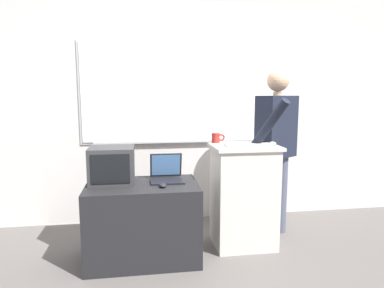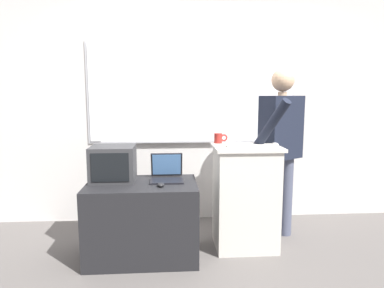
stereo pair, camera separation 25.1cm
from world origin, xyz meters
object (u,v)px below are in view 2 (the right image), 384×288
Objects in this scene: wireless_keyboard at (250,146)px; computer_mouse_by_keyboard at (275,144)px; lectern_podium at (245,197)px; laptop at (167,172)px; coffee_mug at (219,138)px; computer_mouse_by_laptop at (161,185)px; person_presenter at (281,141)px; side_desk at (143,220)px; crt_monitor at (113,163)px.

computer_mouse_by_keyboard reaches higher than wireless_keyboard.
wireless_keyboard is at bearing -73.93° from lectern_podium.
coffee_mug is at bearing 23.94° from laptop.
person_presenter is at bearing 20.92° from computer_mouse_by_laptop.
side_desk is 9.86× the size of computer_mouse_by_laptop.
computer_mouse_by_laptop is (-1.20, -0.46, -0.30)m from person_presenter.
lectern_podium is 0.67m from person_presenter.
computer_mouse_by_keyboard reaches higher than crt_monitor.
computer_mouse_by_laptop is at bearing -28.60° from crt_monitor.
wireless_keyboard is 0.25m from computer_mouse_by_keyboard.
lectern_podium is 0.58× the size of person_presenter.
person_presenter is at bearing 60.39° from computer_mouse_by_keyboard.
crt_monitor reaches higher than side_desk.
coffee_mug is (0.52, 0.23, 0.29)m from laptop.
coffee_mug is at bearing 135.26° from wireless_keyboard.
person_presenter is at bearing 13.48° from side_desk.
side_desk is (-0.98, -0.14, -0.16)m from lectern_podium.
crt_monitor is (-0.49, 0.01, 0.09)m from laptop.
crt_monitor is (-0.44, 0.24, 0.14)m from computer_mouse_by_laptop.
side_desk is 3.28× the size of laptop.
person_presenter is 17.34× the size of computer_mouse_by_keyboard.
coffee_mug is at bearing 39.01° from computer_mouse_by_laptop.
side_desk is at bearing -175.40° from wireless_keyboard.
computer_mouse_by_keyboard is (0.26, -0.05, 0.51)m from lectern_podium.
side_desk is at bearing -175.42° from computer_mouse_by_keyboard.
side_desk is at bearing 143.45° from computer_mouse_by_laptop.
side_desk is 1.42m from computer_mouse_by_keyboard.
crt_monitor is at bearing 178.64° from wireless_keyboard.
wireless_keyboard is 4.43× the size of computer_mouse_by_keyboard.
person_presenter is 0.26m from computer_mouse_by_keyboard.
computer_mouse_by_keyboard is at bearing -0.41° from crt_monitor.
laptop is at bearing 24.38° from side_desk.
side_desk is 1.08m from coffee_mug.
lectern_podium is at bearing 3.27° from laptop.
lectern_podium reaches higher than laptop.
person_presenter is (1.37, 0.33, 0.67)m from side_desk.
wireless_keyboard reaches higher than computer_mouse_by_laptop.
person_presenter reaches higher than crt_monitor.
laptop reaches higher than computer_mouse_by_laptop.
wireless_keyboard is at bearing 14.26° from computer_mouse_by_laptop.
computer_mouse_by_keyboard is (1.07, 0.23, 0.31)m from computer_mouse_by_laptop.
person_presenter is at bearing 11.20° from laptop.
lectern_podium is 0.51m from wireless_keyboard.
wireless_keyboard is 1.27m from crt_monitor.
lectern_podium is at bearing 8.41° from side_desk.
computer_mouse_by_laptop is (0.17, -0.13, 0.36)m from side_desk.
laptop is at bearing -176.73° from lectern_podium.
laptop is (-1.15, -0.23, -0.25)m from person_presenter.
lectern_podium is 2.26× the size of wireless_keyboard.
person_presenter is at bearing 33.56° from wireless_keyboard.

